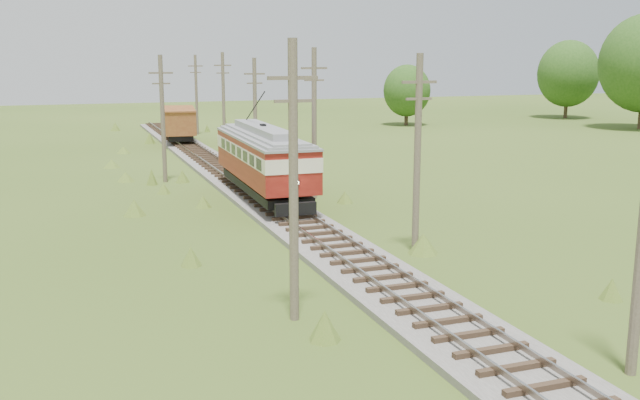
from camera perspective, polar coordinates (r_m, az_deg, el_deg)
name	(u,v)px	position (r m, az deg, el deg)	size (l,w,h in m)	color
railbed_main	(251,190)	(45.16, -5.56, 0.79)	(3.60, 96.00, 0.57)	#605B54
streetcar	(263,156)	(41.74, -4.54, 3.51)	(3.38, 13.19, 6.00)	black
gondola	(180,122)	(71.90, -11.15, 6.14)	(4.11, 9.27, 2.98)	black
gravel_pile	(258,154)	(59.31, -4.97, 3.66)	(3.16, 3.35, 1.15)	gray
utility_pole_r_2	(417,152)	(30.82, 7.80, 3.79)	(1.60, 0.30, 8.60)	brown
utility_pole_r_3	(314,122)	(42.63, -0.47, 6.24)	(1.60, 0.30, 9.00)	brown
utility_pole_r_4	(255,112)	(54.99, -5.21, 7.02)	(1.60, 0.30, 8.40)	brown
utility_pole_r_5	(224,99)	(67.69, -7.72, 7.98)	(1.60, 0.30, 8.90)	brown
utility_pole_r_6	(196,94)	(80.39, -9.86, 8.36)	(1.60, 0.30, 8.70)	brown
utility_pole_l_a	(294,180)	(22.42, -2.13, 1.60)	(1.60, 0.30, 9.00)	brown
utility_pole_l_b	(163,118)	(49.62, -12.47, 6.46)	(1.60, 0.30, 8.60)	brown
tree_right_5	(568,74)	(106.68, 19.23, 9.52)	(8.40, 8.40, 10.82)	#38281C
tree_mid_b	(407,91)	(90.88, 6.96, 8.68)	(5.88, 5.88, 7.57)	#38281C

